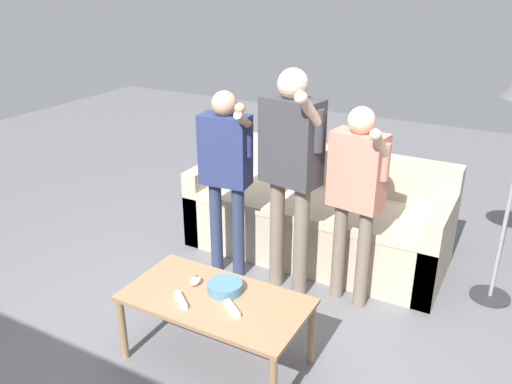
{
  "coord_description": "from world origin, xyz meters",
  "views": [
    {
      "loc": [
        1.49,
        -2.26,
        2.2
      ],
      "look_at": [
        0.06,
        0.35,
        0.94
      ],
      "focal_mm": 36.66,
      "sensor_mm": 36.0,
      "label": 1
    }
  ],
  "objects_px": {
    "player_center": "(291,159)",
    "game_remote_wand_far": "(232,309)",
    "couch": "(318,218)",
    "player_right": "(356,185)",
    "coffee_table": "(216,305)",
    "game_remote_nunchuk": "(196,281)",
    "snack_bowl": "(225,287)",
    "game_remote_wand_near": "(181,300)",
    "player_left": "(226,164)"
  },
  "relations": [
    {
      "from": "player_center",
      "to": "game_remote_wand_far",
      "type": "bearing_deg",
      "value": -83.34
    },
    {
      "from": "couch",
      "to": "player_right",
      "type": "xyz_separation_m",
      "value": [
        0.48,
        -0.56,
        0.59
      ]
    },
    {
      "from": "coffee_table",
      "to": "player_center",
      "type": "bearing_deg",
      "value": 87.66
    },
    {
      "from": "couch",
      "to": "game_remote_nunchuk",
      "type": "xyz_separation_m",
      "value": [
        -0.19,
        -1.48,
        0.16
      ]
    },
    {
      "from": "game_remote_nunchuk",
      "to": "player_center",
      "type": "distance_m",
      "value": 1.04
    },
    {
      "from": "snack_bowl",
      "to": "game_remote_wand_near",
      "type": "relative_size",
      "value": 1.4
    },
    {
      "from": "game_remote_nunchuk",
      "to": "player_left",
      "type": "relative_size",
      "value": 0.06
    },
    {
      "from": "player_left",
      "to": "game_remote_wand_near",
      "type": "relative_size",
      "value": 9.67
    },
    {
      "from": "couch",
      "to": "game_remote_wand_near",
      "type": "bearing_deg",
      "value": -95.35
    },
    {
      "from": "coffee_table",
      "to": "player_right",
      "type": "distance_m",
      "value": 1.21
    },
    {
      "from": "game_remote_wand_near",
      "to": "couch",
      "type": "bearing_deg",
      "value": 84.65
    },
    {
      "from": "game_remote_nunchuk",
      "to": "player_left",
      "type": "distance_m",
      "value": 0.99
    },
    {
      "from": "game_remote_nunchuk",
      "to": "game_remote_wand_near",
      "type": "relative_size",
      "value": 0.59
    },
    {
      "from": "player_center",
      "to": "coffee_table",
      "type": "bearing_deg",
      "value": -92.34
    },
    {
      "from": "couch",
      "to": "player_left",
      "type": "relative_size",
      "value": 1.45
    },
    {
      "from": "player_left",
      "to": "player_center",
      "type": "height_order",
      "value": "player_center"
    },
    {
      "from": "snack_bowl",
      "to": "player_right",
      "type": "distance_m",
      "value": 1.1
    },
    {
      "from": "couch",
      "to": "snack_bowl",
      "type": "relative_size",
      "value": 10.02
    },
    {
      "from": "game_remote_nunchuk",
      "to": "player_right",
      "type": "distance_m",
      "value": 1.22
    },
    {
      "from": "coffee_table",
      "to": "game_remote_nunchuk",
      "type": "relative_size",
      "value": 12.32
    },
    {
      "from": "game_remote_wand_near",
      "to": "coffee_table",
      "type": "bearing_deg",
      "value": 41.47
    },
    {
      "from": "couch",
      "to": "coffee_table",
      "type": "bearing_deg",
      "value": -90.28
    },
    {
      "from": "snack_bowl",
      "to": "player_center",
      "type": "bearing_deg",
      "value": 88.4
    },
    {
      "from": "coffee_table",
      "to": "game_remote_nunchuk",
      "type": "height_order",
      "value": "game_remote_nunchuk"
    },
    {
      "from": "game_remote_nunchuk",
      "to": "game_remote_wand_far",
      "type": "height_order",
      "value": "game_remote_nunchuk"
    },
    {
      "from": "player_left",
      "to": "couch",
      "type": "bearing_deg",
      "value": 53.43
    },
    {
      "from": "player_center",
      "to": "snack_bowl",
      "type": "bearing_deg",
      "value": -91.6
    },
    {
      "from": "player_left",
      "to": "game_remote_wand_far",
      "type": "relative_size",
      "value": 9.77
    },
    {
      "from": "couch",
      "to": "player_left",
      "type": "distance_m",
      "value": 1.01
    },
    {
      "from": "couch",
      "to": "game_remote_wand_near",
      "type": "distance_m",
      "value": 1.69
    },
    {
      "from": "snack_bowl",
      "to": "player_left",
      "type": "distance_m",
      "value": 1.04
    },
    {
      "from": "game_remote_nunchuk",
      "to": "player_right",
      "type": "height_order",
      "value": "player_right"
    },
    {
      "from": "coffee_table",
      "to": "game_remote_wand_far",
      "type": "bearing_deg",
      "value": -22.11
    },
    {
      "from": "game_remote_wand_near",
      "to": "player_center",
      "type": "bearing_deg",
      "value": 79.87
    },
    {
      "from": "player_left",
      "to": "player_center",
      "type": "relative_size",
      "value": 0.88
    },
    {
      "from": "coffee_table",
      "to": "player_left",
      "type": "bearing_deg",
      "value": 117.77
    },
    {
      "from": "coffee_table",
      "to": "player_center",
      "type": "height_order",
      "value": "player_center"
    },
    {
      "from": "player_left",
      "to": "player_center",
      "type": "distance_m",
      "value": 0.53
    },
    {
      "from": "snack_bowl",
      "to": "game_remote_wand_near",
      "type": "distance_m",
      "value": 0.27
    },
    {
      "from": "snack_bowl",
      "to": "game_remote_nunchuk",
      "type": "xyz_separation_m",
      "value": [
        -0.2,
        -0.02,
        -0.01
      ]
    },
    {
      "from": "coffee_table",
      "to": "player_center",
      "type": "xyz_separation_m",
      "value": [
        0.04,
        0.92,
        0.63
      ]
    },
    {
      "from": "game_remote_nunchuk",
      "to": "game_remote_wand_far",
      "type": "xyz_separation_m",
      "value": [
        0.33,
        -0.13,
        -0.01
      ]
    },
    {
      "from": "player_center",
      "to": "player_right",
      "type": "bearing_deg",
      "value": 9.05
    },
    {
      "from": "game_remote_nunchuk",
      "to": "couch",
      "type": "bearing_deg",
      "value": 82.71
    },
    {
      "from": "couch",
      "to": "player_center",
      "type": "xyz_separation_m",
      "value": [
        0.03,
        -0.63,
        0.72
      ]
    },
    {
      "from": "player_left",
      "to": "game_remote_wand_far",
      "type": "bearing_deg",
      "value": -56.95
    },
    {
      "from": "snack_bowl",
      "to": "game_remote_wand_near",
      "type": "bearing_deg",
      "value": -126.77
    },
    {
      "from": "couch",
      "to": "game_remote_wand_far",
      "type": "bearing_deg",
      "value": -84.88
    },
    {
      "from": "player_left",
      "to": "player_right",
      "type": "relative_size",
      "value": 1.01
    },
    {
      "from": "couch",
      "to": "snack_bowl",
      "type": "xyz_separation_m",
      "value": [
        0.01,
        -1.46,
        0.17
      ]
    }
  ]
}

